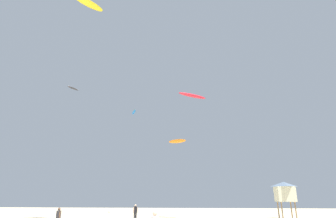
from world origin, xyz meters
TOP-DOWN VIEW (x-y plane):
  - person_midground at (-3.94, 19.04)m, footprint 0.43×0.42m
  - person_left at (-8.13, 10.76)m, footprint 0.43×0.38m
  - lifeguard_tower at (12.88, 24.07)m, footprint 2.30×2.30m
  - kite_aloft_0 at (-17.59, 29.20)m, footprint 1.54×2.25m
  - kite_aloft_1 at (0.16, 24.57)m, footprint 2.59×1.65m
  - kite_aloft_2 at (2.39, 20.43)m, footprint 3.88×3.24m
  - kite_aloft_3 at (-10.44, 16.39)m, footprint 3.57×4.07m
  - kite_aloft_4 at (-8.09, 33.72)m, footprint 1.37×2.41m

SIDE VIEW (x-z plane):
  - person_left at x=-8.13m, z-range 0.13..1.73m
  - person_midground at x=-3.94m, z-range 0.14..1.82m
  - lifeguard_tower at x=12.88m, z-range 0.98..5.13m
  - kite_aloft_1 at x=0.16m, z-range 9.20..9.76m
  - kite_aloft_2 at x=2.39m, z-range 13.91..14.61m
  - kite_aloft_4 at x=-8.09m, z-range 16.42..16.99m
  - kite_aloft_0 at x=-17.59m, z-range 19.66..19.95m
  - kite_aloft_3 at x=-10.44m, z-range 25.60..26.07m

